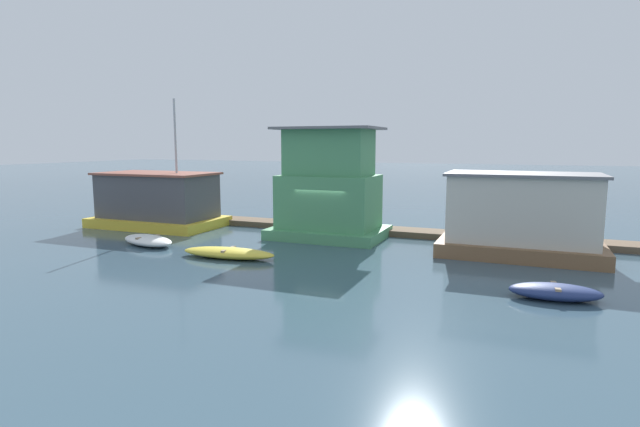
# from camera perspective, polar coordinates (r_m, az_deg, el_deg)

# --- Properties ---
(ground_plane) EXTENTS (200.00, 200.00, 0.00)m
(ground_plane) POSITION_cam_1_polar(r_m,az_deg,el_deg) (24.54, 0.88, -2.94)
(ground_plane) COLOR #385160
(dock_walkway) EXTENTS (33.80, 1.61, 0.30)m
(dock_walkway) POSITION_cam_1_polar(r_m,az_deg,el_deg) (26.86, 2.85, -1.67)
(dock_walkway) COLOR brown
(dock_walkway) RESTS_ON ground_plane
(houseboat_yellow) EXTENTS (7.12, 4.18, 7.07)m
(houseboat_yellow) POSITION_cam_1_polar(r_m,az_deg,el_deg) (29.64, -18.03, 1.37)
(houseboat_yellow) COLOR gold
(houseboat_yellow) RESTS_ON ground_plane
(houseboat_green) EXTENTS (5.51, 4.00, 5.45)m
(houseboat_green) POSITION_cam_1_polar(r_m,az_deg,el_deg) (24.69, 1.04, 2.75)
(houseboat_green) COLOR #4C9360
(houseboat_green) RESTS_ON ground_plane
(houseboat_brown) EXTENTS (6.51, 3.86, 3.46)m
(houseboat_brown) POSITION_cam_1_polar(r_m,az_deg,el_deg) (22.39, 21.98, -0.32)
(houseboat_brown) COLOR brown
(houseboat_brown) RESTS_ON ground_plane
(dinghy_white) EXTENTS (3.39, 2.23, 0.46)m
(dinghy_white) POSITION_cam_1_polar(r_m,az_deg,el_deg) (24.36, -19.06, -2.91)
(dinghy_white) COLOR white
(dinghy_white) RESTS_ON ground_plane
(dinghy_yellow) EXTENTS (4.11, 1.58, 0.43)m
(dinghy_yellow) POSITION_cam_1_polar(r_m,az_deg,el_deg) (20.81, -10.42, -4.45)
(dinghy_yellow) COLOR yellow
(dinghy_yellow) RESTS_ON ground_plane
(dinghy_navy) EXTENTS (2.75, 1.43, 0.48)m
(dinghy_navy) POSITION_cam_1_polar(r_m,az_deg,el_deg) (16.70, 25.29, -8.08)
(dinghy_navy) COLOR navy
(dinghy_navy) RESTS_ON ground_plane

